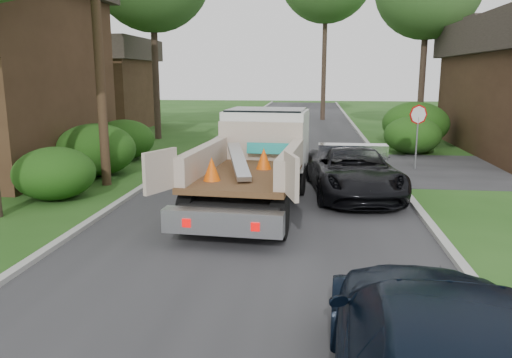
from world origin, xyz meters
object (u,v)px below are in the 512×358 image
at_px(black_pickup, 353,171).
at_px(house_left_far, 92,83).
at_px(stop_sign, 418,123).
at_px(flatbed_truck, 259,153).
at_px(utility_pole, 97,22).

bearing_deg(black_pickup, house_left_far, 125.98).
xyz_separation_m(stop_sign, black_pickup, (-2.72, -4.50, -1.05)).
bearing_deg(flatbed_truck, stop_sign, 49.71).
bearing_deg(utility_pole, stop_sign, 20.62).
xyz_separation_m(utility_pole, black_pickup, (7.96, -0.48, -4.44)).
height_order(house_left_far, black_pickup, house_left_far).
bearing_deg(house_left_far, utility_pole, -64.77).
bearing_deg(black_pickup, flatbed_truck, -165.01).
height_order(utility_pole, black_pickup, utility_pole).
xyz_separation_m(utility_pole, house_left_far, (-8.02, 17.02, -2.12)).
distance_m(utility_pole, black_pickup, 9.12).
bearing_deg(black_pickup, utility_pole, 170.13).
xyz_separation_m(house_left_far, black_pickup, (15.98, -17.50, -2.32)).
distance_m(flatbed_truck, black_pickup, 3.00).
distance_m(house_left_far, black_pickup, 23.81).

